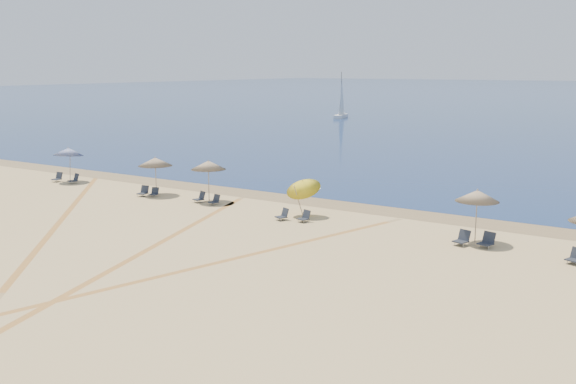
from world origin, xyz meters
name	(u,v)px	position (x,y,z in m)	size (l,w,h in m)	color
wet_sand	(322,202)	(0.00, 24.00, 0.00)	(500.00, 500.00, 0.00)	olive
umbrella_0	(68,152)	(-19.66, 20.51, 2.24)	(2.19, 2.23, 2.60)	gray
umbrella_1	(155,162)	(-10.66, 20.25, 2.21)	(2.28, 2.28, 2.56)	gray
umbrella_2	(208,165)	(-6.25, 20.42, 2.32)	(2.22, 2.22, 2.66)	gray
umbrella_3	(302,185)	(0.98, 20.00, 1.80)	(2.00, 2.03, 2.51)	gray
umbrella_4	(477,196)	(11.07, 19.68, 2.30)	(2.11, 2.11, 2.65)	gray
chair_0	(58,177)	(-20.43, 20.01, 0.30)	(0.63, 0.72, 0.69)	black
chair_1	(74,179)	(-18.76, 20.17, 0.31)	(0.75, 0.82, 0.71)	black
chair_2	(144,191)	(-10.99, 19.40, 0.30)	(0.66, 0.74, 0.69)	black
chair_3	(154,193)	(-10.25, 19.64, 0.27)	(0.62, 0.69, 0.61)	black
chair_4	(200,197)	(-6.51, 19.85, 0.30)	(0.76, 0.82, 0.68)	black
chair_5	(215,200)	(-5.24, 19.76, 0.28)	(0.63, 0.70, 0.63)	black
chair_6	(283,215)	(0.57, 18.58, 0.29)	(0.76, 0.81, 0.66)	black
chair_7	(305,217)	(1.83, 18.85, 0.28)	(0.68, 0.75, 0.64)	black
chair_8	(462,239)	(10.72, 18.79, 0.32)	(0.78, 0.85, 0.73)	black
chair_9	(487,241)	(11.84, 19.01, 0.32)	(0.77, 0.84, 0.74)	black
chair_10	(575,257)	(15.83, 18.47, 0.30)	(0.77, 0.82, 0.69)	black
sailboat_0	(341,104)	(-32.03, 86.65, 2.30)	(2.55, 5.28, 7.61)	white
tire_tracks	(121,244)	(-3.24, 10.07, 0.00)	(50.31, 42.44, 0.00)	tan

